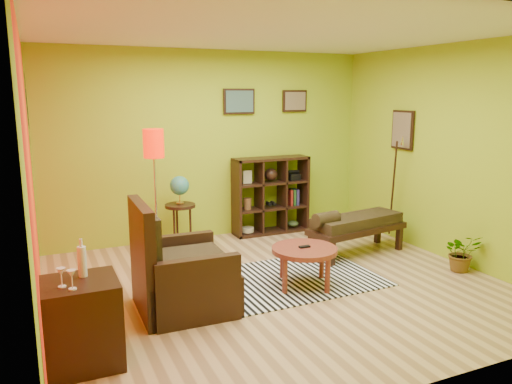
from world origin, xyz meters
name	(u,v)px	position (x,y,z in m)	size (l,w,h in m)	color
ground	(277,285)	(0.00, 0.00, 0.00)	(5.00, 5.00, 0.00)	tan
room_shell	(270,128)	(-0.09, 0.01, 1.80)	(5.04, 4.54, 2.82)	#9CBE1F
zebra_rug	(283,280)	(0.14, 0.10, 0.01)	(2.24, 1.42, 0.01)	white
coffee_table	(304,253)	(0.28, -0.14, 0.39)	(0.74, 0.74, 0.48)	maroon
armchair	(179,277)	(-1.20, -0.16, 0.35)	(0.96, 0.97, 1.14)	black
side_cabinet	(81,323)	(-2.20, -0.88, 0.36)	(0.60, 0.55, 1.03)	black
floor_lamp	(154,156)	(-1.08, 1.25, 1.41)	(0.26, 0.26, 1.74)	silver
globe_table	(180,194)	(-0.62, 1.82, 0.79)	(0.43, 0.43, 1.04)	black
cube_shelf	(272,195)	(0.91, 2.03, 0.60)	(1.20, 0.35, 1.20)	black
bench	(355,224)	(1.48, 0.59, 0.42)	(1.48, 0.72, 0.66)	black
potted_plant	(461,256)	(2.30, -0.51, 0.19)	(0.43, 0.48, 0.37)	#26661E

